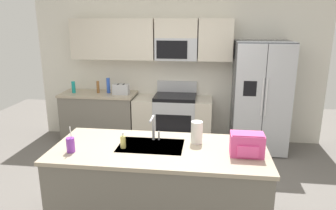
{
  "coord_description": "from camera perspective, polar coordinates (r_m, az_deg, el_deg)",
  "views": [
    {
      "loc": [
        0.55,
        -3.5,
        2.19
      ],
      "look_at": [
        0.02,
        0.6,
        1.05
      ],
      "focal_mm": 33.48,
      "sensor_mm": 36.0,
      "label": 1
    }
  ],
  "objects": [
    {
      "name": "refrigerator",
      "position": [
        5.45,
        16.42,
        1.36
      ],
      "size": [
        0.9,
        0.76,
        1.85
      ],
      "color": "#4C4F54",
      "rests_on": "ground"
    },
    {
      "name": "bottle_teal",
      "position": [
        5.9,
        -16.83,
        3.14
      ],
      "size": [
        0.07,
        0.07,
        0.21
      ],
      "primitive_type": "cylinder",
      "color": "teal",
      "rests_on": "back_counter"
    },
    {
      "name": "kitchen_wall_unit",
      "position": [
        5.67,
        0.23,
        8.14
      ],
      "size": [
        5.2,
        0.43,
        2.6
      ],
      "color": "silver",
      "rests_on": "ground"
    },
    {
      "name": "toaster",
      "position": [
        5.59,
        -8.55,
        2.85
      ],
      "size": [
        0.28,
        0.16,
        0.18
      ],
      "color": "#B7BABF",
      "rests_on": "back_counter"
    },
    {
      "name": "paper_towel_roll",
      "position": [
        3.37,
        5.26,
        -4.98
      ],
      "size": [
        0.12,
        0.12,
        0.24
      ],
      "primitive_type": "cylinder",
      "color": "white",
      "rests_on": "island_counter"
    },
    {
      "name": "island_counter",
      "position": [
        3.47,
        -1.51,
        -14.59
      ],
      "size": [
        2.21,
        0.97,
        0.9
      ],
      "color": "slate",
      "rests_on": "ground"
    },
    {
      "name": "range_oven",
      "position": [
        5.61,
        0.91,
        -2.72
      ],
      "size": [
        1.36,
        0.61,
        1.1
      ],
      "color": "#B7BABF",
      "rests_on": "ground"
    },
    {
      "name": "soap_dispenser",
      "position": [
        3.27,
        -8.2,
        -6.64
      ],
      "size": [
        0.06,
        0.06,
        0.17
      ],
      "color": "#D8CC66",
      "rests_on": "island_counter"
    },
    {
      "name": "pepper_mill",
      "position": [
        5.77,
        -12.63,
        3.21
      ],
      "size": [
        0.05,
        0.05,
        0.22
      ],
      "primitive_type": "cylinder",
      "color": "brown",
      "rests_on": "back_counter"
    },
    {
      "name": "sink_faucet",
      "position": [
        3.4,
        -2.66,
        -3.85
      ],
      "size": [
        0.08,
        0.21,
        0.28
      ],
      "color": "#B7BABF",
      "rests_on": "island_counter"
    },
    {
      "name": "ground_plane",
      "position": [
        4.16,
        -1.43,
        -16.31
      ],
      "size": [
        9.0,
        9.0,
        0.0
      ],
      "primitive_type": "plane",
      "color": "#66605B",
      "rests_on": "ground"
    },
    {
      "name": "bottle_blue",
      "position": [
        5.73,
        -10.81,
        3.52
      ],
      "size": [
        0.06,
        0.06,
        0.27
      ],
      "primitive_type": "cylinder",
      "color": "blue",
      "rests_on": "back_counter"
    },
    {
      "name": "drink_cup_purple",
      "position": [
        3.29,
        -17.32,
        -6.93
      ],
      "size": [
        0.08,
        0.08,
        0.27
      ],
      "color": "purple",
      "rests_on": "island_counter"
    },
    {
      "name": "back_counter",
      "position": [
        5.91,
        -12.29,
        -2.08
      ],
      "size": [
        1.34,
        0.63,
        0.9
      ],
      "color": "slate",
      "rests_on": "ground"
    },
    {
      "name": "backpack",
      "position": [
        3.15,
        14.18,
        -6.89
      ],
      "size": [
        0.32,
        0.22,
        0.23
      ],
      "color": "#EA4C93",
      "rests_on": "island_counter"
    }
  ]
}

